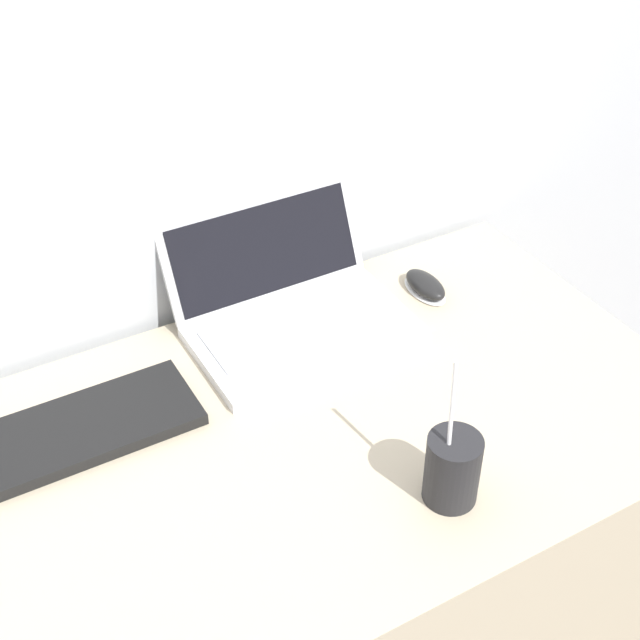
# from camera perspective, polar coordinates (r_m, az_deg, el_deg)

# --- Properties ---
(wall_back) EXTENTS (7.00, 0.04, 2.50)m
(wall_back) POSITION_cam_1_polar(r_m,az_deg,el_deg) (1.44, -7.80, 18.91)
(wall_back) COLOR silver
(wall_back) RESTS_ON ground_plane
(desk) EXTENTS (1.18, 0.72, 0.72)m
(desk) POSITION_cam_1_polar(r_m,az_deg,el_deg) (1.68, 0.41, -15.46)
(desk) COLOR beige
(desk) RESTS_ON ground_plane
(laptop) EXTENTS (0.38, 0.32, 0.22)m
(laptop) POSITION_cam_1_polar(r_m,az_deg,el_deg) (1.57, -2.01, 1.31)
(laptop) COLOR silver
(laptop) RESTS_ON desk
(drink_cup) EXTENTS (0.08, 0.08, 0.23)m
(drink_cup) POSITION_cam_1_polar(r_m,az_deg,el_deg) (1.27, 8.47, -9.33)
(drink_cup) COLOR #232326
(drink_cup) RESTS_ON desk
(computer_mouse) EXTENTS (0.06, 0.11, 0.03)m
(computer_mouse) POSITION_cam_1_polar(r_m,az_deg,el_deg) (1.68, 6.75, 2.20)
(computer_mouse) COLOR white
(computer_mouse) RESTS_ON desk
(external_keyboard) EXTENTS (0.38, 0.15, 0.02)m
(external_keyboard) POSITION_cam_1_polar(r_m,az_deg,el_deg) (1.43, -15.40, -6.90)
(external_keyboard) COLOR black
(external_keyboard) RESTS_ON desk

